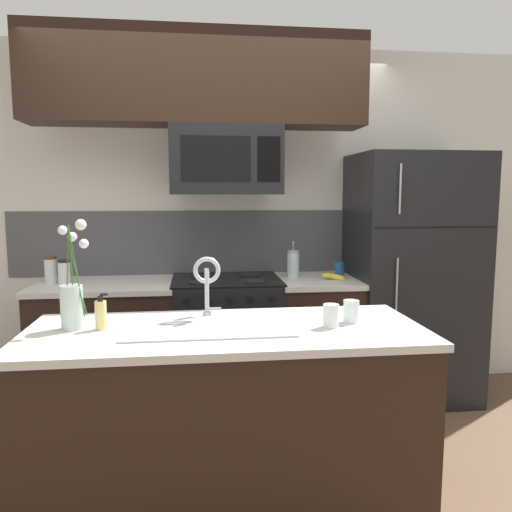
{
  "coord_description": "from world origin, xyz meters",
  "views": [
    {
      "loc": [
        -0.22,
        -2.57,
        1.52
      ],
      "look_at": [
        0.13,
        0.27,
        1.16
      ],
      "focal_mm": 35.0,
      "sensor_mm": 36.0,
      "label": 1
    }
  ],
  "objects": [
    {
      "name": "ground_plane",
      "position": [
        0.0,
        0.0,
        0.0
      ],
      "size": [
        10.0,
        10.0,
        0.0
      ],
      "primitive_type": "plane",
      "color": "brown"
    },
    {
      "name": "rear_partition",
      "position": [
        0.3,
        1.28,
        1.3
      ],
      "size": [
        5.2,
        0.1,
        2.6
      ],
      "primitive_type": "cube",
      "color": "silver",
      "rests_on": "ground"
    },
    {
      "name": "splash_band",
      "position": [
        0.0,
        1.22,
        1.15
      ],
      "size": [
        3.14,
        0.01,
        0.48
      ],
      "primitive_type": "cube",
      "color": "#4C4C51",
      "rests_on": "rear_partition"
    },
    {
      "name": "back_counter_left",
      "position": [
        -0.84,
        0.9,
        0.46
      ],
      "size": [
        0.95,
        0.65,
        0.91
      ],
      "color": "black",
      "rests_on": "ground"
    },
    {
      "name": "back_counter_right",
      "position": [
        0.66,
        0.9,
        0.46
      ],
      "size": [
        0.58,
        0.65,
        0.91
      ],
      "color": "black",
      "rests_on": "ground"
    },
    {
      "name": "stove_range",
      "position": [
        0.0,
        0.9,
        0.46
      ],
      "size": [
        0.76,
        0.64,
        0.93
      ],
      "color": "black",
      "rests_on": "ground"
    },
    {
      "name": "microwave",
      "position": [
        0.0,
        0.88,
        1.74
      ],
      "size": [
        0.74,
        0.4,
        0.45
      ],
      "color": "black"
    },
    {
      "name": "upper_cabinet_band",
      "position": [
        -0.18,
        0.85,
        2.27
      ],
      "size": [
        2.23,
        0.34,
        0.6
      ],
      "primitive_type": "cube",
      "color": "black"
    },
    {
      "name": "refrigerator",
      "position": [
        1.37,
        0.92,
        0.9
      ],
      "size": [
        0.88,
        0.74,
        1.8
      ],
      "color": "black",
      "rests_on": "ground"
    },
    {
      "name": "storage_jar_tall",
      "position": [
        -1.2,
        0.94,
        1.0
      ],
      "size": [
        0.08,
        0.08,
        0.18
      ],
      "color": "silver",
      "rests_on": "back_counter_left"
    },
    {
      "name": "storage_jar_medium",
      "position": [
        -1.1,
        0.9,
        0.99
      ],
      "size": [
        0.08,
        0.08,
        0.16
      ],
      "color": "silver",
      "rests_on": "back_counter_left"
    },
    {
      "name": "banana_bunch",
      "position": [
        0.76,
        0.84,
        0.93
      ],
      "size": [
        0.19,
        0.12,
        0.08
      ],
      "color": "yellow",
      "rests_on": "back_counter_right"
    },
    {
      "name": "french_press",
      "position": [
        0.49,
        0.96,
        1.01
      ],
      "size": [
        0.09,
        0.09,
        0.27
      ],
      "color": "silver",
      "rests_on": "back_counter_right"
    },
    {
      "name": "coffee_tin",
      "position": [
        0.83,
        0.95,
        0.97
      ],
      "size": [
        0.08,
        0.08,
        0.11
      ],
      "primitive_type": "cylinder",
      "color": "#1E5184",
      "rests_on": "back_counter_right"
    },
    {
      "name": "island_counter",
      "position": [
        -0.08,
        -0.35,
        0.46
      ],
      "size": [
        1.81,
        0.73,
        0.91
      ],
      "color": "black",
      "rests_on": "ground"
    },
    {
      "name": "kitchen_sink",
      "position": [
        -0.16,
        -0.35,
        0.84
      ],
      "size": [
        0.76,
        0.39,
        0.16
      ],
      "color": "#ADAFB5",
      "rests_on": "island_counter"
    },
    {
      "name": "sink_faucet",
      "position": [
        -0.16,
        -0.16,
        1.11
      ],
      "size": [
        0.14,
        0.14,
        0.31
      ],
      "color": "#B7BABF",
      "rests_on": "island_counter"
    },
    {
      "name": "dish_soap_bottle",
      "position": [
        -0.64,
        -0.31,
        0.98
      ],
      "size": [
        0.06,
        0.05,
        0.16
      ],
      "color": "#DBCC75",
      "rests_on": "island_counter"
    },
    {
      "name": "drinking_glass",
      "position": [
        0.4,
        -0.4,
        0.96
      ],
      "size": [
        0.07,
        0.07,
        0.11
      ],
      "color": "silver",
      "rests_on": "island_counter"
    },
    {
      "name": "spare_glass",
      "position": [
        0.51,
        -0.33,
        0.96
      ],
      "size": [
        0.08,
        0.08,
        0.11
      ],
      "color": "silver",
      "rests_on": "island_counter"
    },
    {
      "name": "flower_vase",
      "position": [
        -0.77,
        -0.28,
        1.04
      ],
      "size": [
        0.14,
        0.11,
        0.5
      ],
      "color": "silver",
      "rests_on": "island_counter"
    }
  ]
}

